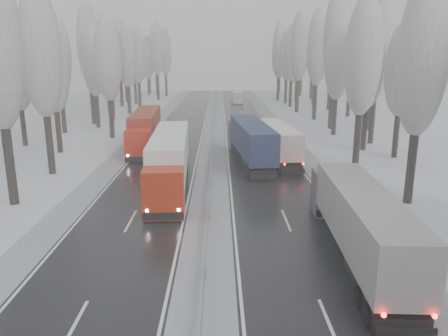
{
  "coord_description": "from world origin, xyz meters",
  "views": [
    {
      "loc": [
        0.72,
        -15.68,
        10.72
      ],
      "look_at": [
        1.11,
        17.81,
        2.2
      ],
      "focal_mm": 35.0,
      "sensor_mm": 36.0,
      "label": 1
    }
  ],
  "objects_px": {
    "truck_grey_tarp": "(358,217)",
    "truck_blue_box": "(250,139)",
    "truck_red_red": "(145,127)",
    "truck_red_white": "(170,158)",
    "truck_cream_box": "(277,139)",
    "box_truck_distant": "(237,97)"
  },
  "relations": [
    {
      "from": "truck_blue_box",
      "to": "truck_cream_box",
      "type": "relative_size",
      "value": 1.15
    },
    {
      "from": "truck_grey_tarp",
      "to": "truck_red_white",
      "type": "height_order",
      "value": "truck_red_white"
    },
    {
      "from": "box_truck_distant",
      "to": "truck_red_white",
      "type": "distance_m",
      "value": 70.61
    },
    {
      "from": "box_truck_distant",
      "to": "truck_red_red",
      "type": "relative_size",
      "value": 0.44
    },
    {
      "from": "truck_blue_box",
      "to": "box_truck_distant",
      "type": "bearing_deg",
      "value": 83.35
    },
    {
      "from": "box_truck_distant",
      "to": "truck_cream_box",
      "type": "bearing_deg",
      "value": -92.36
    },
    {
      "from": "truck_cream_box",
      "to": "truck_red_red",
      "type": "xyz_separation_m",
      "value": [
        -15.22,
        5.65,
        0.34
      ]
    },
    {
      "from": "truck_grey_tarp",
      "to": "truck_cream_box",
      "type": "relative_size",
      "value": 1.08
    },
    {
      "from": "box_truck_distant",
      "to": "truck_red_white",
      "type": "height_order",
      "value": "truck_red_white"
    },
    {
      "from": "truck_cream_box",
      "to": "truck_blue_box",
      "type": "bearing_deg",
      "value": -153.32
    },
    {
      "from": "truck_cream_box",
      "to": "box_truck_distant",
      "type": "relative_size",
      "value": 1.97
    },
    {
      "from": "truck_grey_tarp",
      "to": "truck_red_white",
      "type": "bearing_deg",
      "value": 133.93
    },
    {
      "from": "truck_grey_tarp",
      "to": "truck_blue_box",
      "type": "bearing_deg",
      "value": 103.52
    },
    {
      "from": "truck_red_white",
      "to": "truck_red_red",
      "type": "height_order",
      "value": "truck_red_white"
    },
    {
      "from": "box_truck_distant",
      "to": "truck_blue_box",
      "type": "bearing_deg",
      "value": -95.36
    },
    {
      "from": "truck_grey_tarp",
      "to": "truck_blue_box",
      "type": "distance_m",
      "value": 22.87
    },
    {
      "from": "truck_blue_box",
      "to": "box_truck_distant",
      "type": "distance_m",
      "value": 60.89
    },
    {
      "from": "truck_red_white",
      "to": "truck_blue_box",
      "type": "bearing_deg",
      "value": 48.8
    },
    {
      "from": "truck_cream_box",
      "to": "truck_red_white",
      "type": "bearing_deg",
      "value": -137.32
    },
    {
      "from": "truck_red_white",
      "to": "truck_red_red",
      "type": "xyz_separation_m",
      "value": [
        -4.78,
        16.73,
        -0.1
      ]
    },
    {
      "from": "truck_grey_tarp",
      "to": "truck_red_red",
      "type": "relative_size",
      "value": 0.94
    },
    {
      "from": "truck_grey_tarp",
      "to": "truck_red_red",
      "type": "height_order",
      "value": "truck_red_red"
    }
  ]
}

